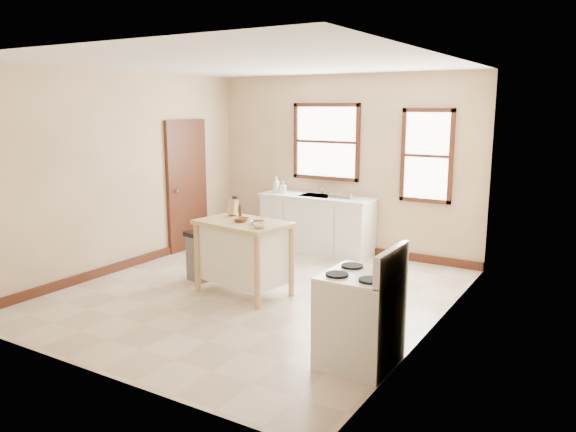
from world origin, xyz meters
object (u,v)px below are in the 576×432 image
object	(u,v)px
soap_bottle_a	(276,185)
knife_block	(233,208)
pepper_grinder	(240,211)
trash_bin	(200,256)
kitchen_island	(244,258)
bowl_c	(260,226)
soap_bottle_b	(283,187)
dish_rack	(343,195)
bowl_a	(241,220)
bowl_b	(258,222)
gas_stove	(360,305)

from	to	relation	value
soap_bottle_a	knife_block	bearing A→B (deg)	-66.65
pepper_grinder	trash_bin	size ratio (longest dim) A/B	0.23
kitchen_island	bowl_c	distance (m)	0.66
soap_bottle_b	dish_rack	bearing A→B (deg)	-20.83
bowl_a	bowl_c	bearing A→B (deg)	-23.27
soap_bottle_a	dish_rack	size ratio (longest dim) A/B	0.66
knife_block	bowl_b	world-z (taller)	knife_block
gas_stove	soap_bottle_b	bearing A→B (deg)	130.89
dish_rack	knife_block	xyz separation A→B (m)	(-0.63, -1.98, 0.05)
gas_stove	dish_rack	bearing A→B (deg)	118.08
dish_rack	bowl_b	xyz separation A→B (m)	(-0.05, -2.26, -0.03)
soap_bottle_b	bowl_a	distance (m)	2.36
pepper_grinder	gas_stove	world-z (taller)	gas_stove
pepper_grinder	soap_bottle_b	bearing A→B (deg)	106.15
dish_rack	kitchen_island	world-z (taller)	dish_rack
pepper_grinder	bowl_c	size ratio (longest dim) A/B	0.91
soap_bottle_b	pepper_grinder	bearing A→B (deg)	-95.64
soap_bottle_b	gas_stove	xyz separation A→B (m)	(2.82, -3.25, -0.45)
bowl_a	trash_bin	xyz separation A→B (m)	(-0.81, 0.17, -0.61)
soap_bottle_b	bowl_a	xyz separation A→B (m)	(0.76, -2.23, -0.07)
soap_bottle_a	bowl_c	xyz separation A→B (m)	(1.29, -2.39, -0.10)
pepper_grinder	bowl_b	bearing A→B (deg)	-30.51
kitchen_island	knife_block	distance (m)	0.70
soap_bottle_b	gas_stove	bearing A→B (deg)	-70.89
soap_bottle_a	bowl_b	bearing A→B (deg)	-55.71
knife_block	bowl_c	bearing A→B (deg)	-39.76
kitchen_island	bowl_a	world-z (taller)	bowl_a
soap_bottle_a	trash_bin	bearing A→B (deg)	-80.77
soap_bottle_a	bowl_a	size ratio (longest dim) A/B	1.39
soap_bottle_b	kitchen_island	bearing A→B (deg)	-92.28
bowl_c	trash_bin	size ratio (longest dim) A/B	0.25
soap_bottle_a	bowl_a	distance (m)	2.39
kitchen_island	pepper_grinder	world-z (taller)	pepper_grinder
soap_bottle_a	gas_stove	bearing A→B (deg)	-40.68
knife_block	bowl_a	bearing A→B (deg)	-48.28
knife_block	bowl_a	world-z (taller)	knife_block
soap_bottle_a	knife_block	distance (m)	2.04
dish_rack	soap_bottle_a	bearing A→B (deg)	166.00
dish_rack	bowl_c	size ratio (longest dim) A/B	2.39
soap_bottle_a	bowl_b	xyz separation A→B (m)	(1.14, -2.23, -0.11)
soap_bottle_a	bowl_c	distance (m)	2.72
kitchen_island	bowl_a	distance (m)	0.49
bowl_a	bowl_b	bearing A→B (deg)	-2.21
bowl_c	dish_rack	bearing A→B (deg)	92.29
soap_bottle_a	trash_bin	distance (m)	2.17
bowl_a	pepper_grinder	bearing A→B (deg)	126.93
pepper_grinder	knife_block	bearing A→B (deg)	175.42
pepper_grinder	bowl_c	distance (m)	0.74
kitchen_island	knife_block	size ratio (longest dim) A/B	5.65
dish_rack	pepper_grinder	distance (m)	2.06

